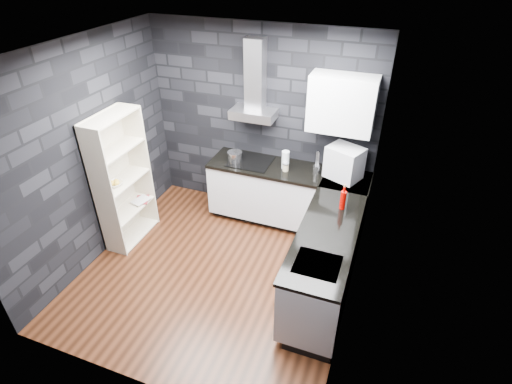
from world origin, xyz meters
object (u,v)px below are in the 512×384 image
Objects in this scene: fruit_bowl at (115,184)px; red_bottle at (343,200)px; storage_jar at (286,167)px; bookshelf at (122,181)px; appliance_garage at (344,163)px; pot at (235,157)px; glass_vase at (285,160)px; utensil_crock at (316,169)px.

red_bottle is at bearing 10.48° from fruit_bowl.
bookshelf reaches higher than storage_jar.
fruit_bowl is (-2.66, -1.21, -0.19)m from appliance_garage.
pot is at bearing 179.04° from storage_jar.
appliance_garage is (0.78, 0.01, 0.10)m from glass_vase.
fruit_bowl is (-2.31, -1.21, -0.02)m from utensil_crock.
storage_jar is (0.74, -0.01, -0.02)m from pot.
pot is 0.75m from storage_jar.
utensil_crock is 2.60m from fruit_bowl.
appliance_garage is (0.75, 0.07, 0.18)m from storage_jar.
appliance_garage is at bearing -0.55° from utensil_crock.
storage_jar is at bearing -151.19° from appliance_garage.
fruit_bowl is (-2.77, -0.51, -0.08)m from red_bottle.
pot is 1.53m from bookshelf.
bookshelf is at bearing -135.04° from appliance_garage.
red_bottle is 2.82m from fruit_bowl.
red_bottle is (0.47, -0.70, 0.06)m from utensil_crock.
glass_vase reaches higher than fruit_bowl.
appliance_garage is 2.87m from bookshelf.
appliance_garage is 0.24× the size of bookshelf.
pot is 1.15m from utensil_crock.
pot is 0.77× the size of glass_vase.
appliance_garage is (1.50, 0.06, 0.16)m from pot.
appliance_garage is 0.71m from red_bottle.
appliance_garage is at bearing 24.42° from fruit_bowl.
utensil_crock is (0.40, 0.08, 0.01)m from storage_jar.
storage_jar is (0.03, -0.07, -0.08)m from glass_vase.
storage_jar is 0.50× the size of fruit_bowl.
glass_vase reaches higher than pot.
utensil_crock is 2.54m from bookshelf.
utensil_crock is at bearing 123.88° from red_bottle.
storage_jar is at bearing -0.96° from pot.
bookshelf is 9.22× the size of fruit_bowl.
utensil_crock is (0.43, 0.01, -0.07)m from glass_vase.
storage_jar is at bearing -169.06° from utensil_crock.
storage_jar is at bearing 30.73° from fruit_bowl.
storage_jar is 0.41m from utensil_crock.
red_bottle reaches higher than utensil_crock.
red_bottle is at bearing -21.32° from pot.
appliance_garage is at bearing 99.59° from red_bottle.
glass_vase is 1.13m from red_bottle.
appliance_garage is at bearing 14.33° from bookshelf.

